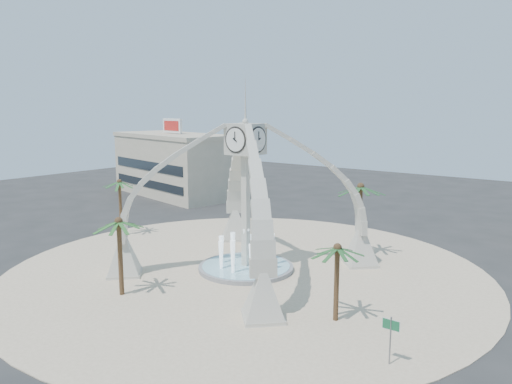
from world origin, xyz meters
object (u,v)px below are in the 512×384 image
Objects in this scene: fountain at (246,267)px; palm_east at (337,249)px; clock_tower at (246,195)px; palm_west at (119,183)px; palm_south at (119,222)px; palm_north at (361,188)px; street_sign at (391,331)px.

palm_east reaches higher than fountain.
clock_tower reaches higher than palm_west.
palm_east is 15.61m from palm_south.
palm_north reaches higher than palm_south.
palm_west reaches higher than fountain.
fountain is 12.57m from palm_north.
palm_north is at bearing 19.63° from palm_west.
fountain is 1.09× the size of palm_north.
fountain is at bearing 69.79° from palm_south.
street_sign is (19.56, 2.31, -3.52)m from palm_south.
street_sign is (10.06, -16.93, -4.52)m from palm_north.
palm_south is (-9.50, -19.24, -1.00)m from palm_north.
street_sign is at bearing -25.75° from fountain.
fountain is (0.00, 0.00, -6.20)m from clock_tower.
palm_west is at bearing -160.37° from palm_north.
palm_south reaches higher than street_sign.
palm_north is at bearing 57.81° from fountain.
palm_north reaches higher than palm_east.
fountain is 2.94× the size of street_sign.
fountain is 1.45× the size of palm_east.
street_sign is (4.97, -3.23, -2.87)m from palm_east.
clock_tower reaches higher than street_sign.
palm_east reaches higher than street_sign.
palm_west is at bearing 177.21° from clock_tower.
clock_tower is 2.24× the size of fountain.
palm_east is at bearing 146.92° from street_sign.
fountain is 1.23× the size of palm_west.
palm_west is (-28.64, 5.30, 0.94)m from palm_east.
palm_south is 2.30× the size of street_sign.
palm_west is (-17.73, 0.86, 5.46)m from fountain.
palm_west reaches higher than palm_east.
palm_south is at bearing -37.62° from palm_west.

